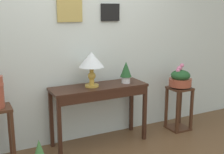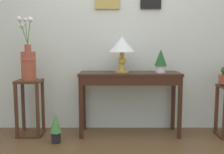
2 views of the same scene
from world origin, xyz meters
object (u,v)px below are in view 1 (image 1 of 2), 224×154
Objects in this scene: pedestal_stand_left at (0,137)px; pedestal_stand_right at (179,108)px; console_table at (100,95)px; potted_plant_floor at (39,153)px; planter_bowl_wide_right at (180,79)px; potted_plant_on_console at (126,71)px; table_lamp at (91,62)px.

pedestal_stand_left is 1.09× the size of pedestal_stand_right.
potted_plant_floor is (-0.87, -0.29, -0.48)m from console_table.
planter_bowl_wide_right is at bearing 5.86° from potted_plant_floor.
potted_plant_floor is (-1.25, -0.28, -0.75)m from potted_plant_on_console.
planter_bowl_wide_right is 2.20m from potted_plant_floor.
table_lamp is 1.56m from pedestal_stand_right.
console_table reaches higher than pedestal_stand_left.
console_table is at bearing 178.76° from potted_plant_on_console.
planter_bowl_wide_right is at bearing -1.34° from pedestal_stand_left.
planter_bowl_wide_right is (1.34, -0.10, -0.34)m from table_lamp.
potted_plant_on_console reaches higher than console_table.
potted_plant_floor is (-2.11, -0.22, -0.58)m from planter_bowl_wide_right.
pedestal_stand_right is 1.81× the size of potted_plant_floor.
potted_plant_floor is at bearing -174.14° from pedestal_stand_right.
potted_plant_on_console reaches higher than potted_plant_floor.
table_lamp is 1.24× the size of potted_plant_floor.
potted_plant_floor is at bearing -36.41° from pedestal_stand_left.
console_table is at bearing 18.50° from potted_plant_floor.
potted_plant_on_console is at bearing -1.24° from console_table.
table_lamp reaches higher than potted_plant_on_console.
pedestal_stand_left is 2.52m from planter_bowl_wide_right.
console_table is 1.04m from potted_plant_floor.
pedestal_stand_left is 2.02× the size of planter_bowl_wide_right.
potted_plant_floor is (-0.77, -0.31, -0.91)m from table_lamp.
potted_plant_on_console is 1.73m from pedestal_stand_left.
pedestal_stand_right is at bearing -4.38° from potted_plant_on_console.
planter_bowl_wide_right is at bearing -4.20° from table_lamp.
potted_plant_on_console is at bearing 0.29° from pedestal_stand_left.
pedestal_stand_left is (-1.62, -0.01, -0.60)m from potted_plant_on_console.
console_table is 1.94× the size of pedestal_stand_right.
potted_plant_on_console is 0.83× the size of planter_bowl_wide_right.
pedestal_stand_left is (-1.14, -0.04, -0.76)m from table_lamp.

